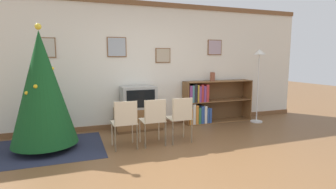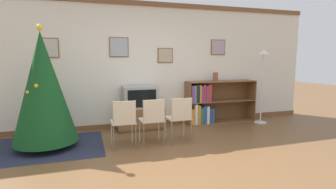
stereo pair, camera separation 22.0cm
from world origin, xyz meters
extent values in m
plane|color=brown|center=(0.00, 0.00, 0.00)|extent=(24.00, 24.00, 0.00)
cube|color=silver|center=(0.00, 2.43, 1.35)|extent=(8.27, 0.08, 2.70)
cube|color=brown|center=(0.00, 2.38, 2.65)|extent=(8.27, 0.03, 0.10)
cube|color=brown|center=(0.00, 2.38, 0.05)|extent=(8.27, 0.03, 0.10)
cube|color=brown|center=(-1.84, 2.38, 1.70)|extent=(0.33, 0.02, 0.38)
cube|color=#BCB7A8|center=(-1.84, 2.37, 1.70)|extent=(0.29, 0.01, 0.35)
cube|color=brown|center=(-0.51, 2.38, 1.73)|extent=(0.40, 0.02, 0.41)
cube|color=#9EA8B2|center=(-0.51, 2.37, 1.73)|extent=(0.36, 0.01, 0.37)
cube|color=brown|center=(0.51, 2.38, 1.56)|extent=(0.34, 0.02, 0.32)
cube|color=tan|center=(0.51, 2.37, 1.56)|extent=(0.31, 0.01, 0.29)
cube|color=brown|center=(1.81, 2.38, 1.76)|extent=(0.37, 0.02, 0.36)
cube|color=#A893A3|center=(1.81, 2.37, 1.76)|extent=(0.33, 0.01, 0.32)
cube|color=#23283D|center=(-1.87, 1.47, 0.00)|extent=(1.84, 1.48, 0.01)
cylinder|color=maroon|center=(-1.87, 1.47, 0.06)|extent=(0.36, 0.36, 0.10)
cone|color=#14471E|center=(-1.87, 1.47, 1.03)|extent=(1.04, 1.04, 1.83)
sphere|color=yellow|center=(-1.87, 1.47, 1.99)|extent=(0.10, 0.10, 0.10)
sphere|color=gold|center=(-1.94, 1.24, 1.08)|extent=(0.06, 0.06, 0.06)
sphere|color=gold|center=(-1.79, 1.73, 0.95)|extent=(0.04, 0.04, 0.04)
sphere|color=red|center=(-1.77, 1.82, 0.59)|extent=(0.04, 0.04, 0.04)
sphere|color=gold|center=(-1.71, 1.46, 1.34)|extent=(0.06, 0.06, 0.06)
sphere|color=red|center=(-2.04, 1.76, 0.71)|extent=(0.05, 0.05, 0.05)
sphere|color=gold|center=(-2.07, 1.29, 0.98)|extent=(0.06, 0.06, 0.06)
sphere|color=silver|center=(-2.06, 1.64, 1.00)|extent=(0.05, 0.05, 0.05)
sphere|color=gold|center=(-1.97, 1.54, 1.51)|extent=(0.04, 0.04, 0.04)
cube|color=brown|center=(-0.13, 2.13, 0.03)|extent=(0.94, 0.46, 0.05)
cube|color=brown|center=(-0.13, 2.13, 0.26)|extent=(0.98, 0.48, 0.42)
cube|color=#9E9E99|center=(-0.13, 2.13, 0.70)|extent=(0.71, 0.46, 0.46)
cube|color=black|center=(-0.13, 1.89, 0.70)|extent=(0.58, 0.01, 0.36)
cube|color=beige|center=(-0.63, 1.12, 0.43)|extent=(0.40, 0.40, 0.02)
cube|color=beige|center=(-0.63, 0.93, 0.63)|extent=(0.35, 0.01, 0.38)
cylinder|color=beige|center=(-0.81, 1.30, 0.21)|extent=(0.02, 0.02, 0.42)
cylinder|color=beige|center=(-0.45, 1.30, 0.21)|extent=(0.02, 0.02, 0.42)
cylinder|color=beige|center=(-0.81, 0.94, 0.21)|extent=(0.02, 0.02, 0.42)
cylinder|color=beige|center=(-0.45, 0.94, 0.21)|extent=(0.02, 0.02, 0.42)
cylinder|color=beige|center=(-0.81, 0.94, 0.41)|extent=(0.02, 0.02, 0.82)
cylinder|color=beige|center=(-0.45, 0.94, 0.41)|extent=(0.02, 0.02, 0.82)
cube|color=beige|center=(-0.13, 1.12, 0.43)|extent=(0.40, 0.40, 0.02)
cube|color=beige|center=(-0.13, 0.93, 0.63)|extent=(0.35, 0.01, 0.38)
cylinder|color=beige|center=(-0.31, 1.30, 0.21)|extent=(0.02, 0.02, 0.42)
cylinder|color=beige|center=(0.05, 1.30, 0.21)|extent=(0.02, 0.02, 0.42)
cylinder|color=beige|center=(-0.31, 0.94, 0.21)|extent=(0.02, 0.02, 0.42)
cylinder|color=beige|center=(0.05, 0.94, 0.21)|extent=(0.02, 0.02, 0.42)
cylinder|color=beige|center=(-0.31, 0.94, 0.41)|extent=(0.02, 0.02, 0.82)
cylinder|color=beige|center=(0.05, 0.94, 0.41)|extent=(0.02, 0.02, 0.82)
cube|color=beige|center=(0.36, 1.12, 0.43)|extent=(0.40, 0.40, 0.02)
cube|color=beige|center=(0.36, 0.93, 0.63)|extent=(0.35, 0.01, 0.38)
cylinder|color=beige|center=(0.18, 1.30, 0.21)|extent=(0.02, 0.02, 0.42)
cylinder|color=beige|center=(0.54, 1.30, 0.21)|extent=(0.02, 0.02, 0.42)
cylinder|color=beige|center=(0.18, 0.94, 0.21)|extent=(0.02, 0.02, 0.42)
cylinder|color=beige|center=(0.54, 0.94, 0.21)|extent=(0.02, 0.02, 0.42)
cylinder|color=beige|center=(0.18, 0.94, 0.41)|extent=(0.02, 0.02, 0.82)
cylinder|color=beige|center=(0.54, 0.94, 0.41)|extent=(0.02, 0.02, 0.82)
cube|color=brown|center=(0.98, 2.19, 0.49)|extent=(0.02, 0.36, 0.98)
cube|color=brown|center=(2.65, 2.19, 0.49)|extent=(0.02, 0.36, 0.98)
cube|color=brown|center=(1.81, 2.19, 0.97)|extent=(1.69, 0.36, 0.02)
cube|color=brown|center=(1.81, 2.19, 0.01)|extent=(1.69, 0.36, 0.02)
cube|color=brown|center=(1.81, 2.19, 0.51)|extent=(1.65, 0.36, 0.02)
cube|color=brown|center=(1.81, 2.37, 0.49)|extent=(1.69, 0.01, 0.98)
cube|color=orange|center=(1.05, 2.17, 0.20)|extent=(0.08, 0.30, 0.36)
cube|color=silver|center=(1.13, 2.13, 0.25)|extent=(0.06, 0.23, 0.46)
cube|color=orange|center=(1.20, 2.14, 0.23)|extent=(0.06, 0.24, 0.43)
cube|color=#337547|center=(1.27, 2.15, 0.20)|extent=(0.05, 0.25, 0.37)
cube|color=#2D4C93|center=(1.34, 2.16, 0.22)|extent=(0.08, 0.27, 0.40)
cube|color=silver|center=(1.42, 2.17, 0.22)|extent=(0.06, 0.30, 0.40)
cube|color=#2D4C93|center=(1.48, 2.12, 0.19)|extent=(0.04, 0.20, 0.35)
cube|color=#2D4C93|center=(1.54, 2.17, 0.19)|extent=(0.06, 0.30, 0.34)
cube|color=#7A3D7F|center=(1.04, 2.13, 0.71)|extent=(0.06, 0.22, 0.38)
cube|color=teal|center=(1.10, 2.17, 0.71)|extent=(0.04, 0.30, 0.38)
cube|color=#232328|center=(1.16, 2.16, 0.72)|extent=(0.07, 0.28, 0.40)
cube|color=gold|center=(1.22, 2.13, 0.71)|extent=(0.04, 0.21, 0.39)
cube|color=#7A3D7F|center=(1.27, 2.16, 0.70)|extent=(0.05, 0.29, 0.36)
cube|color=#B73333|center=(1.33, 2.15, 0.72)|extent=(0.05, 0.26, 0.40)
cube|color=#7A3D7F|center=(1.39, 2.17, 0.70)|extent=(0.05, 0.30, 0.37)
cube|color=#B73333|center=(1.45, 2.16, 0.71)|extent=(0.07, 0.29, 0.39)
cylinder|color=brown|center=(1.66, 2.20, 1.07)|extent=(0.12, 0.12, 0.19)
torus|color=brown|center=(1.66, 2.20, 1.17)|extent=(0.10, 0.10, 0.02)
cylinder|color=silver|center=(2.65, 1.81, 0.01)|extent=(0.28, 0.28, 0.03)
cylinder|color=silver|center=(2.65, 1.81, 0.81)|extent=(0.03, 0.03, 1.56)
cone|color=white|center=(2.65, 1.81, 1.65)|extent=(0.28, 0.28, 0.12)
camera|label=1|loc=(-1.42, -3.16, 1.51)|focal=28.00mm
camera|label=2|loc=(-1.21, -3.23, 1.51)|focal=28.00mm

